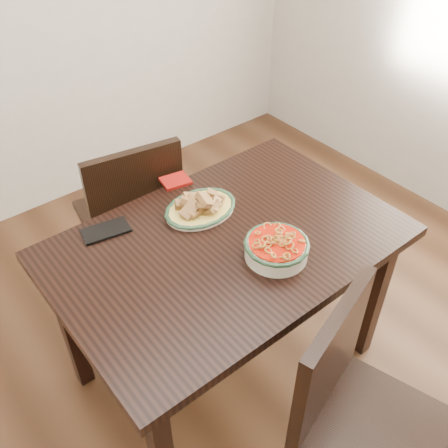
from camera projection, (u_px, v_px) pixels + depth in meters
floor at (246, 376)px, 2.21m from camera, size 3.50×3.50×0.00m
dining_table at (227, 259)px, 1.84m from camera, size 1.24×0.82×0.75m
chair_far at (132, 213)px, 2.30m from camera, size 0.49×0.49×0.89m
chair_near at (354, 407)px, 1.56m from camera, size 0.52×0.52×0.89m
fish_plate at (200, 202)px, 1.88m from camera, size 0.28×0.22×0.11m
noodle_bowl at (276, 247)px, 1.69m from camera, size 0.23×0.23×0.08m
smartphone at (106, 231)px, 1.81m from camera, size 0.18×0.12×0.01m
napkin at (175, 181)px, 2.05m from camera, size 0.13×0.11×0.01m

